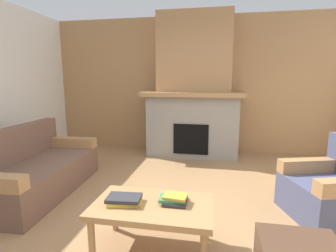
% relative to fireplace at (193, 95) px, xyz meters
% --- Properties ---
extents(ground, '(9.00, 9.00, 0.00)m').
position_rel_fireplace_xyz_m(ground, '(0.00, -2.62, -1.16)').
color(ground, '#9E754C').
extents(wall_back_wood_panel, '(6.00, 0.12, 2.70)m').
position_rel_fireplace_xyz_m(wall_back_wood_panel, '(0.00, 0.38, 0.19)').
color(wall_back_wood_panel, '#A87A4C').
rests_on(wall_back_wood_panel, ground).
extents(fireplace, '(1.90, 0.82, 2.70)m').
position_rel_fireplace_xyz_m(fireplace, '(0.00, 0.00, 0.00)').
color(fireplace, gray).
rests_on(fireplace, ground).
extents(couch, '(0.94, 1.84, 0.85)m').
position_rel_fireplace_xyz_m(couch, '(-1.84, -2.19, -0.88)').
color(couch, brown).
rests_on(couch, ground).
extents(armchair, '(0.95, 0.95, 0.85)m').
position_rel_fireplace_xyz_m(armchair, '(1.68, -2.17, -0.87)').
color(armchair, '#474C6B').
rests_on(armchair, ground).
extents(coffee_table, '(1.00, 0.60, 0.43)m').
position_rel_fireplace_xyz_m(coffee_table, '(-0.06, -3.05, -0.79)').
color(coffee_table, '#A87A4C').
rests_on(coffee_table, ground).
extents(book_stack_near_edge, '(0.31, 0.22, 0.06)m').
position_rel_fireplace_xyz_m(book_stack_near_edge, '(-0.29, -3.10, -0.70)').
color(book_stack_near_edge, gold).
rests_on(book_stack_near_edge, coffee_table).
extents(book_stack_center, '(0.24, 0.21, 0.07)m').
position_rel_fireplace_xyz_m(book_stack_center, '(0.12, -3.00, -0.70)').
color(book_stack_center, '#2D2D33').
rests_on(book_stack_center, coffee_table).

